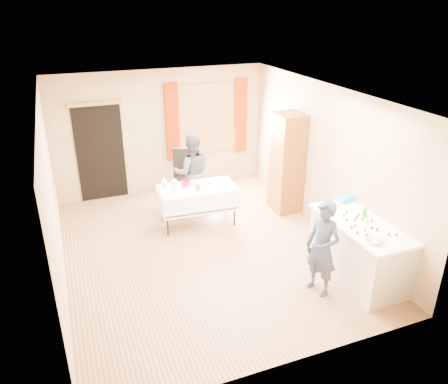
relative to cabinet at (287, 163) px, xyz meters
name	(u,v)px	position (x,y,z in m)	size (l,w,h in m)	color
floor	(205,249)	(-1.99, -0.89, -0.98)	(4.50, 5.50, 0.02)	#9E7047
ceiling	(202,94)	(-1.99, -0.89, 1.64)	(4.50, 5.50, 0.02)	white
wall_back	(162,132)	(-1.99, 1.87, 0.33)	(4.50, 0.02, 2.60)	tan
wall_front	(289,271)	(-1.99, -3.65, 0.33)	(4.50, 0.02, 2.60)	tan
wall_left	(51,200)	(-4.25, -0.89, 0.33)	(0.02, 5.50, 2.60)	tan
wall_right	(326,160)	(0.27, -0.89, 0.33)	(0.02, 5.50, 2.60)	tan
window_frame	(207,119)	(-0.99, 1.83, 0.53)	(1.32, 0.06, 1.52)	olive
window_pane	(207,119)	(-0.99, 1.82, 0.53)	(1.20, 0.02, 1.40)	white
curtain_left	(172,123)	(-1.77, 1.78, 0.53)	(0.28, 0.06, 1.65)	#8E2000
curtain_right	(241,116)	(-0.21, 1.78, 0.53)	(0.28, 0.06, 1.65)	#8E2000
doorway	(100,153)	(-3.29, 1.84, 0.03)	(0.95, 0.04, 2.00)	black
door_lintel	(95,103)	(-3.29, 1.81, 1.05)	(1.05, 0.06, 0.08)	olive
cabinet	(287,163)	(0.00, 0.00, 0.00)	(0.50, 0.60, 1.95)	brown
counter	(358,250)	(-0.10, -2.45, -0.52)	(0.78, 1.65, 0.91)	beige
party_table	(197,202)	(-1.82, 0.03, -0.53)	(1.45, 0.81, 0.75)	black
chair	(185,186)	(-1.75, 1.09, -0.65)	(0.55, 0.55, 1.09)	black
girl	(322,248)	(-0.83, -2.57, -0.26)	(0.50, 0.60, 1.42)	#232B48
woman	(192,172)	(-1.70, 0.68, -0.20)	(0.86, 0.73, 1.55)	black
soda_can	(365,213)	(0.05, -2.30, 0.00)	(0.07, 0.07, 0.12)	#0E9118
mixing_bowl	(374,241)	(-0.31, -2.97, -0.04)	(0.27, 0.27, 0.05)	white
foam_block	(335,205)	(-0.19, -1.87, -0.02)	(0.15, 0.10, 0.08)	white
blue_basket	(345,198)	(0.12, -1.72, -0.02)	(0.30, 0.20, 0.08)	#138EDA
pitcher	(174,187)	(-2.26, -0.06, -0.11)	(0.11, 0.11, 0.22)	silver
cup_red	(186,183)	(-2.01, 0.11, -0.16)	(0.17, 0.17, 0.12)	red
cup_rainbow	(198,188)	(-1.86, -0.14, -0.17)	(0.12, 0.12, 0.10)	red
small_bowl	(212,181)	(-1.50, 0.12, -0.20)	(0.18, 0.18, 0.05)	white
pastry_tray	(224,185)	(-1.34, -0.09, -0.21)	(0.28, 0.20, 0.02)	white
bottle	(164,182)	(-2.37, 0.24, -0.13)	(0.11, 0.11, 0.19)	white
cake_balls	(365,224)	(-0.13, -2.54, -0.04)	(0.53, 0.93, 0.04)	#3F2314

